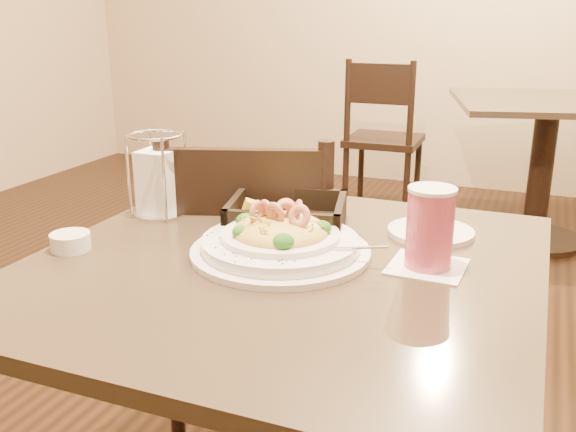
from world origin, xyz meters
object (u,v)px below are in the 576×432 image
at_px(side_plate, 431,232).
at_px(pasta_bowl, 280,239).
at_px(bread_basket, 287,219).
at_px(butter_ramekin, 71,242).
at_px(dining_chair_far, 383,134).
at_px(background_table, 544,146).
at_px(drink_glass, 430,229).
at_px(main_table, 284,376).
at_px(napkin_caddy, 158,180).
at_px(dining_chair_near, 253,297).

bearing_deg(side_plate, pasta_bowl, -137.58).
distance_m(bread_basket, butter_ramekin, 0.43).
xyz_separation_m(dining_chair_far, side_plate, (0.68, -2.40, 0.27)).
bearing_deg(background_table, dining_chair_far, 170.90).
distance_m(background_table, bread_basket, 2.40).
xyz_separation_m(drink_glass, butter_ramekin, (-0.65, -0.17, -0.06)).
xyz_separation_m(background_table, drink_glass, (-0.17, -2.44, 0.31)).
height_order(bread_basket, side_plate, bread_basket).
bearing_deg(butter_ramekin, bread_basket, 37.98).
distance_m(drink_glass, butter_ramekin, 0.67).
xyz_separation_m(bread_basket, butter_ramekin, (-0.34, -0.26, -0.01)).
distance_m(main_table, pasta_bowl, 0.27).
bearing_deg(napkin_caddy, bread_basket, 2.36).
xyz_separation_m(pasta_bowl, drink_glass, (0.27, 0.04, 0.04)).
relative_size(main_table, pasta_bowl, 2.43).
bearing_deg(drink_glass, background_table, 85.90).
xyz_separation_m(dining_chair_near, side_plate, (0.45, -0.10, 0.27)).
xyz_separation_m(background_table, dining_chair_far, (-0.88, 0.14, -0.02)).
relative_size(bread_basket, side_plate, 1.56).
xyz_separation_m(dining_chair_near, napkin_caddy, (-0.13, -0.19, 0.34)).
height_order(napkin_caddy, side_plate, napkin_caddy).
distance_m(background_table, drink_glass, 2.46).
distance_m(dining_chair_near, butter_ramekin, 0.55).
xyz_separation_m(bread_basket, napkin_caddy, (-0.30, -0.01, 0.06)).
xyz_separation_m(main_table, side_plate, (0.22, 0.24, 0.25)).
xyz_separation_m(background_table, napkin_caddy, (-0.78, -2.35, 0.32)).
bearing_deg(main_table, butter_ramekin, -166.01).
bearing_deg(side_plate, butter_ramekin, -151.07).
xyz_separation_m(pasta_bowl, butter_ramekin, (-0.38, -0.12, -0.01)).
bearing_deg(dining_chair_far, drink_glass, 104.29).
bearing_deg(dining_chair_far, butter_ramekin, 90.22).
distance_m(dining_chair_far, side_plate, 2.51).
distance_m(dining_chair_near, napkin_caddy, 0.42).
height_order(dining_chair_near, butter_ramekin, dining_chair_near).
xyz_separation_m(dining_chair_near, drink_glass, (0.48, -0.28, 0.34)).
height_order(background_table, bread_basket, bread_basket).
bearing_deg(side_plate, main_table, -132.41).
bearing_deg(bread_basket, side_plate, 15.69).
xyz_separation_m(dining_chair_near, pasta_bowl, (0.21, -0.32, 0.30)).
relative_size(main_table, side_plate, 5.17).
bearing_deg(dining_chair_near, pasta_bowl, 104.49).
relative_size(bread_basket, butter_ramekin, 3.61).
relative_size(drink_glass, bread_basket, 0.54).
bearing_deg(dining_chair_near, bread_basket, 114.05).
bearing_deg(dining_chair_near, dining_chair_far, -103.05).
bearing_deg(bread_basket, main_table, -69.89).
bearing_deg(dining_chair_far, main_table, 98.80).
distance_m(bread_basket, napkin_caddy, 0.31).
distance_m(background_table, napkin_caddy, 2.50).
distance_m(pasta_bowl, side_plate, 0.33).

